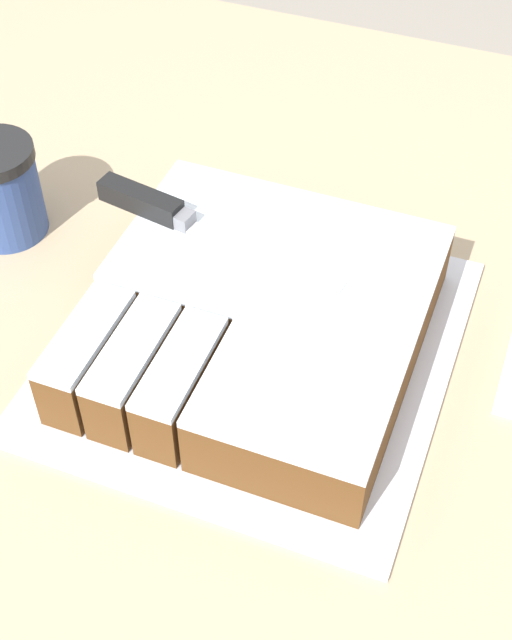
% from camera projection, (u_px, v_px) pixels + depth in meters
% --- Properties ---
extents(countertop, '(1.40, 1.10, 0.88)m').
position_uv_depth(countertop, '(291.00, 519.00, 1.24)').
color(countertop, tan).
rests_on(countertop, ground_plane).
extents(cake_board, '(0.37, 0.39, 0.01)m').
position_uv_depth(cake_board, '(256.00, 346.00, 0.87)').
color(cake_board, silver).
rests_on(cake_board, countertop).
extents(cake, '(0.30, 0.32, 0.07)m').
position_uv_depth(cake, '(260.00, 319.00, 0.84)').
color(cake, brown).
rests_on(cake, cake_board).
extents(knife, '(0.27, 0.07, 0.02)m').
position_uv_depth(knife, '(163.00, 210.00, 0.88)').
color(knife, silver).
rests_on(knife, cake).
extents(coffee_cup, '(0.09, 0.09, 0.11)m').
position_uv_depth(coffee_cup, '(0.00, 190.00, 0.95)').
color(coffee_cup, '#334C8C').
rests_on(coffee_cup, countertop).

